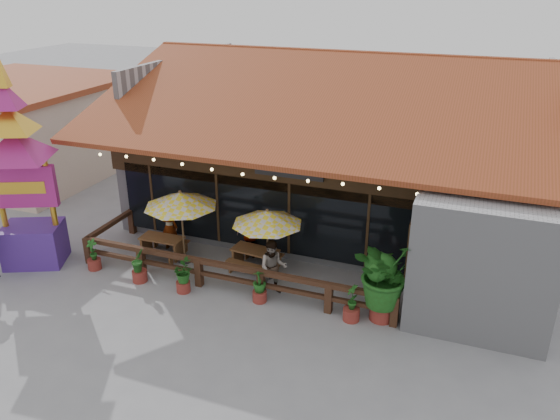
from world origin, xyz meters
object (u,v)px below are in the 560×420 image
at_px(picnic_table_left, 162,243).
at_px(thai_sign_tower, 16,151).
at_px(tropical_plant, 385,274).
at_px(umbrella_left, 181,200).
at_px(picnic_table_right, 255,256).
at_px(umbrella_right, 267,218).

bearing_deg(picnic_table_left, thai_sign_tower, -153.18).
height_order(picnic_table_left, tropical_plant, tropical_plant).
relative_size(umbrella_left, picnic_table_right, 1.57).
bearing_deg(picnic_table_right, tropical_plant, -17.09).
bearing_deg(umbrella_right, umbrella_left, -179.35).
xyz_separation_m(umbrella_left, picnic_table_left, (-0.87, 0.08, -1.70)).
height_order(thai_sign_tower, tropical_plant, thai_sign_tower).
height_order(umbrella_left, tropical_plant, umbrella_left).
height_order(umbrella_right, tropical_plant, tropical_plant).
bearing_deg(thai_sign_tower, umbrella_right, 13.51).
bearing_deg(picnic_table_left, umbrella_left, -5.25).
distance_m(umbrella_left, thai_sign_tower, 5.04).
distance_m(umbrella_left, picnic_table_right, 2.91).
bearing_deg(tropical_plant, thai_sign_tower, -176.13).
bearing_deg(umbrella_left, picnic_table_right, 7.90).
xyz_separation_m(picnic_table_right, tropical_plant, (4.25, -1.31, 0.92)).
xyz_separation_m(umbrella_left, umbrella_right, (2.89, 0.03, -0.17)).
xyz_separation_m(picnic_table_left, thai_sign_tower, (-3.58, -1.81, 3.30)).
xyz_separation_m(picnic_table_right, thai_sign_tower, (-6.80, -2.06, 3.29)).
distance_m(umbrella_right, thai_sign_tower, 7.75).
xyz_separation_m(umbrella_left, picnic_table_right, (2.35, 0.33, -1.69)).
bearing_deg(picnic_table_right, umbrella_left, -172.10).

